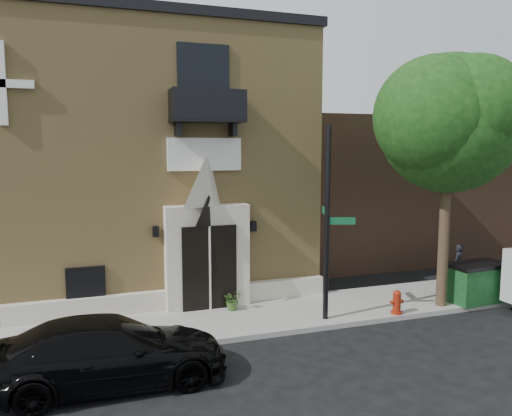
{
  "coord_description": "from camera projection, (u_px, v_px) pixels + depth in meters",
  "views": [
    {
      "loc": [
        -4.54,
        -12.09,
        5.11
      ],
      "look_at": [
        0.34,
        2.0,
        3.3
      ],
      "focal_mm": 35.0,
      "sensor_mm": 36.0,
      "label": 1
    }
  ],
  "objects": [
    {
      "name": "sidewalk",
      "position": [
        282.0,
        314.0,
        15.16
      ],
      "size": [
        42.0,
        3.0,
        0.15
      ],
      "primitive_type": "cube",
      "color": "gray",
      "rests_on": "ground"
    },
    {
      "name": "street_sign",
      "position": [
        327.0,
        223.0,
        14.22
      ],
      "size": [
        0.85,
        1.05,
        5.57
      ],
      "rotation": [
        0.0,
        0.0,
        -0.32
      ],
      "color": "black",
      "rests_on": "sidewalk"
    },
    {
      "name": "church",
      "position": [
        125.0,
        160.0,
        19.36
      ],
      "size": [
        12.2,
        11.01,
        9.3
      ],
      "color": "tan",
      "rests_on": "ground"
    },
    {
      "name": "ground",
      "position": [
        268.0,
        338.0,
        13.43
      ],
      "size": [
        120.0,
        120.0,
        0.0
      ],
      "primitive_type": "plane",
      "color": "black",
      "rests_on": "ground"
    },
    {
      "name": "fire_hydrant",
      "position": [
        397.0,
        302.0,
        14.92
      ],
      "size": [
        0.41,
        0.33,
        0.73
      ],
      "color": "maroon",
      "rests_on": "sidewalk"
    },
    {
      "name": "planter",
      "position": [
        232.0,
        300.0,
        15.29
      ],
      "size": [
        0.71,
        0.67,
        0.64
      ],
      "primitive_type": "imported",
      "rotation": [
        0.0,
        0.0,
        0.37
      ],
      "color": "#3C5D26",
      "rests_on": "sidewalk"
    },
    {
      "name": "dumpster",
      "position": [
        476.0,
        282.0,
        16.15
      ],
      "size": [
        1.97,
        1.19,
        1.26
      ],
      "rotation": [
        0.0,
        0.0,
        0.05
      ],
      "color": "#103D1A",
      "rests_on": "sidewalk"
    },
    {
      "name": "street_tree_left",
      "position": [
        452.0,
        122.0,
        15.01
      ],
      "size": [
        4.97,
        4.38,
        7.77
      ],
      "color": "#38281C",
      "rests_on": "sidewalk"
    },
    {
      "name": "pedestrian_near",
      "position": [
        458.0,
        265.0,
        17.96
      ],
      "size": [
        0.66,
        0.6,
        1.51
      ],
      "primitive_type": "imported",
      "rotation": [
        0.0,
        0.0,
        3.72
      ],
      "color": "black",
      "rests_on": "sidewalk"
    },
    {
      "name": "black_sedan",
      "position": [
        109.0,
        352.0,
        10.71
      ],
      "size": [
        5.1,
        2.1,
        1.48
      ],
      "primitive_type": "imported",
      "rotation": [
        0.0,
        0.0,
        1.57
      ],
      "color": "black",
      "rests_on": "ground"
    },
    {
      "name": "neighbour_building",
      "position": [
        427.0,
        185.0,
        25.39
      ],
      "size": [
        18.0,
        8.0,
        6.4
      ],
      "primitive_type": "cube",
      "color": "brown",
      "rests_on": "ground"
    }
  ]
}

